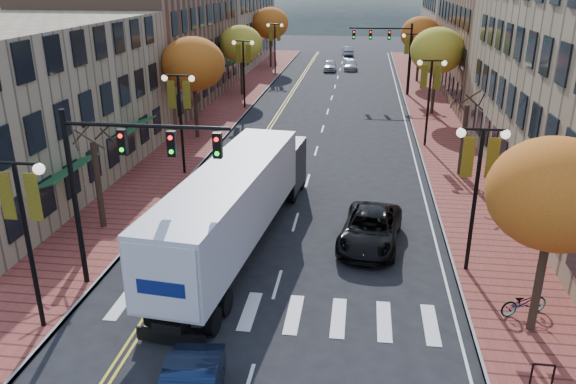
% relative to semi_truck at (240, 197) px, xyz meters
% --- Properties ---
extents(ground, '(200.00, 200.00, 0.00)m').
position_rel_semi_truck_xyz_m(ground, '(2.09, -7.09, -2.35)').
color(ground, black).
rests_on(ground, ground).
extents(sidewalk_left, '(4.00, 85.00, 0.15)m').
position_rel_semi_truck_xyz_m(sidewalk_left, '(-6.91, 25.41, -2.27)').
color(sidewalk_left, brown).
rests_on(sidewalk_left, ground).
extents(sidewalk_right, '(4.00, 85.00, 0.15)m').
position_rel_semi_truck_xyz_m(sidewalk_right, '(11.09, 25.41, -2.27)').
color(sidewalk_right, brown).
rests_on(sidewalk_right, ground).
extents(building_left_mid, '(12.00, 24.00, 11.00)m').
position_rel_semi_truck_xyz_m(building_left_mid, '(-14.91, 28.91, 3.15)').
color(building_left_mid, brown).
rests_on(building_left_mid, ground).
extents(building_left_far, '(12.00, 26.00, 9.50)m').
position_rel_semi_truck_xyz_m(building_left_far, '(-14.91, 53.91, 2.40)').
color(building_left_far, '#9E8966').
rests_on(building_left_far, ground).
extents(building_right_mid, '(15.00, 24.00, 10.00)m').
position_rel_semi_truck_xyz_m(building_right_mid, '(20.59, 34.91, 2.65)').
color(building_right_mid, brown).
rests_on(building_right_mid, ground).
extents(building_right_far, '(15.00, 20.00, 11.00)m').
position_rel_semi_truck_xyz_m(building_right_far, '(20.59, 56.91, 3.15)').
color(building_right_far, '#9E8966').
rests_on(building_right_far, ground).
extents(tree_left_a, '(0.28, 0.28, 4.20)m').
position_rel_semi_truck_xyz_m(tree_left_a, '(-6.91, 0.91, -0.10)').
color(tree_left_a, '#382619').
rests_on(tree_left_a, sidewalk_left).
extents(tree_left_b, '(4.48, 4.48, 7.21)m').
position_rel_semi_truck_xyz_m(tree_left_b, '(-6.91, 16.91, 3.10)').
color(tree_left_b, '#382619').
rests_on(tree_left_b, sidewalk_left).
extents(tree_left_c, '(4.16, 4.16, 6.69)m').
position_rel_semi_truck_xyz_m(tree_left_c, '(-6.91, 32.91, 2.71)').
color(tree_left_c, '#382619').
rests_on(tree_left_c, sidewalk_left).
extents(tree_left_d, '(4.61, 4.61, 7.42)m').
position_rel_semi_truck_xyz_m(tree_left_d, '(-6.91, 50.91, 3.26)').
color(tree_left_d, '#382619').
rests_on(tree_left_d, sidewalk_left).
extents(tree_right_a, '(4.16, 4.16, 6.69)m').
position_rel_semi_truck_xyz_m(tree_right_a, '(11.09, -5.09, 2.71)').
color(tree_right_a, '#382619').
rests_on(tree_right_a, sidewalk_right).
extents(tree_right_b, '(0.28, 0.28, 4.20)m').
position_rel_semi_truck_xyz_m(tree_right_b, '(11.09, 10.91, -0.10)').
color(tree_right_b, '#382619').
rests_on(tree_right_b, sidewalk_right).
extents(tree_right_c, '(4.48, 4.48, 7.21)m').
position_rel_semi_truck_xyz_m(tree_right_c, '(11.09, 26.91, 3.10)').
color(tree_right_c, '#382619').
rests_on(tree_right_c, sidewalk_right).
extents(tree_right_d, '(4.35, 4.35, 7.00)m').
position_rel_semi_truck_xyz_m(tree_right_d, '(11.09, 42.91, 2.94)').
color(tree_right_d, '#382619').
rests_on(tree_right_d, sidewalk_right).
extents(lamp_left_a, '(1.96, 0.36, 6.05)m').
position_rel_semi_truck_xyz_m(lamp_left_a, '(-5.41, -7.09, 1.95)').
color(lamp_left_a, black).
rests_on(lamp_left_a, ground).
extents(lamp_left_b, '(1.96, 0.36, 6.05)m').
position_rel_semi_truck_xyz_m(lamp_left_b, '(-5.41, 8.91, 1.95)').
color(lamp_left_b, black).
rests_on(lamp_left_b, ground).
extents(lamp_left_c, '(1.96, 0.36, 6.05)m').
position_rel_semi_truck_xyz_m(lamp_left_c, '(-5.41, 26.91, 1.95)').
color(lamp_left_c, black).
rests_on(lamp_left_c, ground).
extents(lamp_left_d, '(1.96, 0.36, 6.05)m').
position_rel_semi_truck_xyz_m(lamp_left_d, '(-5.41, 44.91, 1.95)').
color(lamp_left_d, black).
rests_on(lamp_left_d, ground).
extents(lamp_right_a, '(1.96, 0.36, 6.05)m').
position_rel_semi_truck_xyz_m(lamp_right_a, '(9.59, -1.09, 1.95)').
color(lamp_right_a, black).
rests_on(lamp_right_a, ground).
extents(lamp_right_b, '(1.96, 0.36, 6.05)m').
position_rel_semi_truck_xyz_m(lamp_right_b, '(9.59, 16.91, 1.95)').
color(lamp_right_b, black).
rests_on(lamp_right_b, ground).
extents(lamp_right_c, '(1.96, 0.36, 6.05)m').
position_rel_semi_truck_xyz_m(lamp_right_c, '(9.59, 34.91, 1.95)').
color(lamp_right_c, black).
rests_on(lamp_right_c, ground).
extents(traffic_mast_near, '(6.10, 0.35, 7.00)m').
position_rel_semi_truck_xyz_m(traffic_mast_near, '(-3.39, -4.09, 2.58)').
color(traffic_mast_near, black).
rests_on(traffic_mast_near, ground).
extents(traffic_mast_far, '(6.10, 0.34, 7.00)m').
position_rel_semi_truck_xyz_m(traffic_mast_far, '(7.56, 34.91, 2.58)').
color(traffic_mast_far, black).
rests_on(traffic_mast_far, ground).
extents(semi_truck, '(4.15, 16.23, 4.01)m').
position_rel_semi_truck_xyz_m(semi_truck, '(0.00, 0.00, 0.00)').
color(semi_truck, black).
rests_on(semi_truck, ground).
extents(black_suv, '(3.15, 5.69, 1.51)m').
position_rel_semi_truck_xyz_m(black_suv, '(5.70, 0.93, -1.59)').
color(black_suv, black).
rests_on(black_suv, ground).
extents(car_far_white, '(1.75, 4.01, 1.34)m').
position_rel_semi_truck_xyz_m(car_far_white, '(0.84, 49.63, -1.67)').
color(car_far_white, silver).
rests_on(car_far_white, ground).
extents(car_far_silver, '(1.75, 4.10, 1.18)m').
position_rel_semi_truck_xyz_m(car_far_silver, '(3.41, 50.72, -1.76)').
color(car_far_silver, '#A5A5AD').
rests_on(car_far_silver, ground).
extents(car_far_oncoming, '(1.94, 4.22, 1.34)m').
position_rel_semi_truck_xyz_m(car_far_oncoming, '(2.59, 64.32, -1.67)').
color(car_far_oncoming, '#98979E').
rests_on(car_far_oncoming, ground).
extents(bicycle, '(1.90, 1.26, 0.94)m').
position_rel_semi_truck_xyz_m(bicycle, '(11.03, -4.21, -1.72)').
color(bicycle, gray).
rests_on(bicycle, sidewalk_right).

